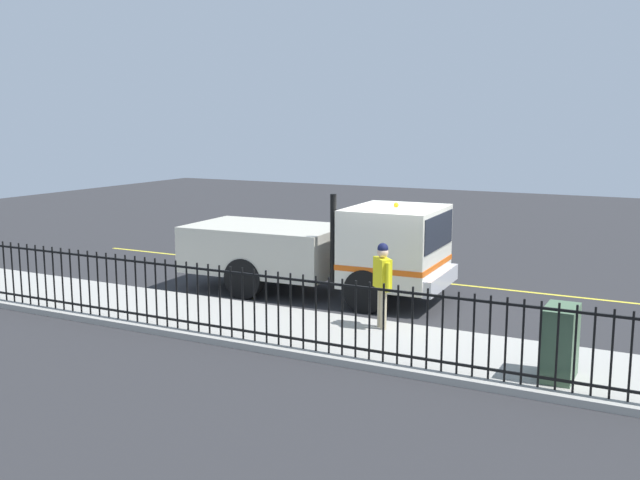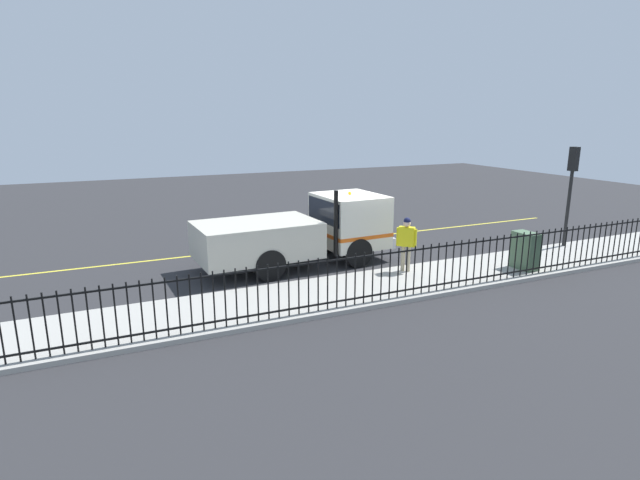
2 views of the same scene
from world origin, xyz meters
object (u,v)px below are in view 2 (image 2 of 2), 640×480
worker_standing (406,239)px  traffic_cone (253,246)px  traffic_light_near (572,176)px  utility_cabinet (525,251)px  work_truck (310,228)px

worker_standing → traffic_cone: bearing=-4.4°
traffic_light_near → worker_standing: bearing=92.6°
traffic_light_near → utility_cabinet: 4.36m
work_truck → utility_cabinet: bearing=54.8°
work_truck → traffic_light_near: bearing=74.4°
worker_standing → utility_cabinet: bearing=-154.6°
traffic_light_near → traffic_cone: size_ratio=5.77×
work_truck → worker_standing: size_ratio=3.84×
work_truck → worker_standing: (2.35, 2.19, -0.06)m
utility_cabinet → traffic_cone: utility_cabinet is taller
work_truck → traffic_cone: bearing=-146.9°
work_truck → utility_cabinet: size_ratio=5.59×
traffic_cone → utility_cabinet: bearing=51.9°
traffic_cone → work_truck: bearing=35.8°
worker_standing → utility_cabinet: (1.31, 3.55, -0.45)m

